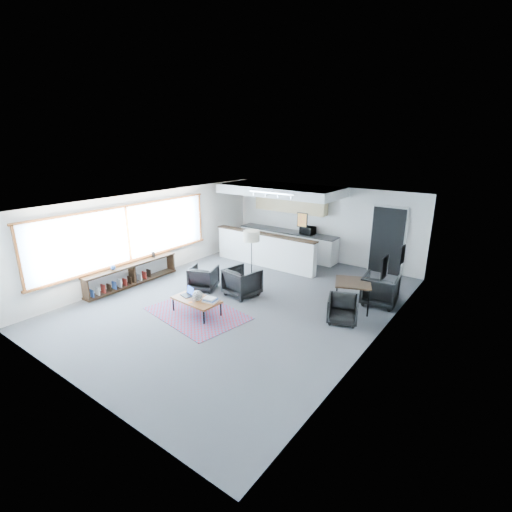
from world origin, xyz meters
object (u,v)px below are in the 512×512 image
Objects in this scene: dining_chair_far at (380,291)px; armchair_right at (242,281)px; dining_table at (353,284)px; microwave at (308,229)px; laptop at (189,293)px; armchair_left at (204,277)px; floor_lamp at (251,238)px; ceramic_pot at (197,296)px; book_stack at (210,300)px; coffee_table at (196,300)px; dining_chair_near at (343,310)px.

armchair_right is at bearing 20.41° from dining_chair_far.
dining_table is (2.74, 0.98, 0.23)m from armchair_right.
microwave is at bearing 135.05° from dining_table.
laptop is 5.39m from microwave.
floor_lamp reaches higher than armchair_left.
ceramic_pot is 1.69m from armchair_left.
book_stack is 0.73× the size of microwave.
dining_chair_near is (3.05, 1.71, -0.06)m from coffee_table.
book_stack is at bearing 25.10° from ceramic_pot.
dining_chair_near is (4.02, 0.45, -0.07)m from armchair_left.
armchair_right is 0.52× the size of floor_lamp.
microwave is at bearing 92.43° from coffee_table.
armchair_right reaches higher than dining_table.
laptop is 0.32× the size of dining_table.
dining_chair_far reaches higher than dining_chair_near.
dining_chair_far is (0.48, 0.68, -0.29)m from dining_table.
dining_table is at bearing -37.50° from microwave.
coffee_table is at bearing 152.41° from ceramic_pot.
dining_chair_far is 1.48× the size of microwave.
ceramic_pot is 2.56m from floor_lamp.
dining_chair_near is at bearing 39.10° from laptop.
armchair_left reaches higher than dining_table.
ceramic_pot is (0.09, -0.04, 0.16)m from coffee_table.
armchair_right is (0.19, 1.55, 0.06)m from coffee_table.
laptop is 0.42m from ceramic_pot.
ceramic_pot is at bearing 95.79° from armchair_right.
dining_chair_near is at bearing 31.23° from book_stack.
floor_lamp reaches higher than microwave.
coffee_table is at bearing -83.27° from microwave.
laptop is 3.75m from dining_chair_near.
ceramic_pot is 1.60m from armchair_right.
dining_table is (2.55, 2.44, 0.22)m from book_stack.
armchair_left is 1.00× the size of dining_chair_far.
dining_table is (2.93, 2.53, 0.29)m from coffee_table.
floor_lamp is at bearing 95.35° from coffee_table.
dining_chair_near reaches higher than book_stack.
floor_lamp is 3.12m from dining_table.
laptop reaches higher than dining_chair_near.
book_stack is (0.38, 0.09, 0.08)m from coffee_table.
armchair_right reaches higher than ceramic_pot.
laptop reaches higher than book_stack.
floor_lamp is 3.06m from microwave.
dining_chair_far is (3.72, 3.16, -0.09)m from laptop.
laptop is 0.97× the size of book_stack.
dining_table is (3.25, 2.48, 0.20)m from laptop.
laptop is at bearing 173.81° from coffee_table.
floor_lamp is (0.89, 1.09, 1.04)m from armchair_left.
floor_lamp reaches higher than book_stack.
coffee_table is 3.88m from dining_table.
armchair_left is at bearing -96.73° from microwave.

